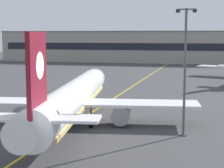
% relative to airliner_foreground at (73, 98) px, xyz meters
% --- Properties ---
extents(ground_plane, '(400.00, 400.00, 0.00)m').
position_rel_airliner_foreground_xyz_m(ground_plane, '(0.72, -11.75, -3.37)').
color(ground_plane, '#3D3D3F').
extents(taxiway_centreline, '(6.53, 179.90, 0.01)m').
position_rel_airliner_foreground_xyz_m(taxiway_centreline, '(0.72, 18.25, -3.37)').
color(taxiway_centreline, yellow).
rests_on(taxiway_centreline, ground).
extents(airliner_foreground, '(32.35, 41.46, 11.65)m').
position_rel_airliner_foreground_xyz_m(airliner_foreground, '(0.00, 0.00, 0.00)').
color(airliner_foreground, white).
rests_on(airliner_foreground, ground).
extents(apron_lamp_post, '(2.24, 0.90, 14.29)m').
position_rel_airliner_foreground_xyz_m(apron_lamp_post, '(14.07, -2.70, 4.09)').
color(apron_lamp_post, '#515156').
rests_on(apron_lamp_post, ground).
extents(safety_cone_by_nose_gear, '(0.44, 0.44, 0.55)m').
position_rel_airliner_foreground_xyz_m(safety_cone_by_nose_gear, '(0.29, 15.18, -3.11)').
color(safety_cone_by_nose_gear, orange).
rests_on(safety_cone_by_nose_gear, ground).
extents(terminal_building, '(132.56, 12.40, 12.88)m').
position_rel_airliner_foreground_xyz_m(terminal_building, '(-0.92, 110.22, 3.08)').
color(terminal_building, '#9E998E').
rests_on(terminal_building, ground).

